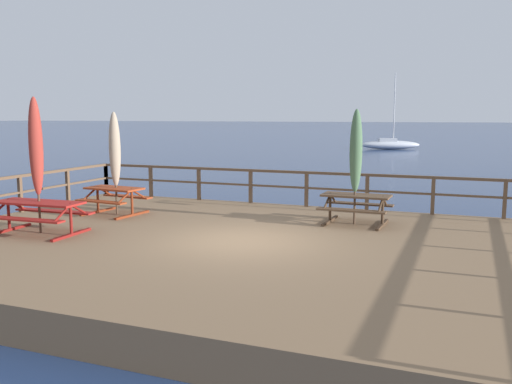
{
  "coord_description": "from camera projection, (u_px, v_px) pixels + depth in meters",
  "views": [
    {
      "loc": [
        4.65,
        -11.01,
        3.42
      ],
      "look_at": [
        0.0,
        0.77,
        1.65
      ],
      "focal_mm": 38.31,
      "sensor_mm": 36.0,
      "label": 1
    }
  ],
  "objects": [
    {
      "name": "sailboat_distant",
      "position": [
        390.0,
        144.0,
        56.35
      ],
      "size": [
        6.22,
        3.6,
        7.72
      ],
      "color": "silver",
      "rests_on": "ground"
    },
    {
      "name": "wooden_deck",
      "position": [
        243.0,
        255.0,
        12.26
      ],
      "size": [
        15.13,
        10.3,
        0.65
      ],
      "primitive_type": "cube",
      "color": "#846647",
      "rests_on": "ground"
    },
    {
      "name": "ground_plane",
      "position": [
        243.0,
        269.0,
        12.3
      ],
      "size": [
        600.0,
        600.0,
        0.0
      ],
      "primitive_type": "plane",
      "color": "navy"
    },
    {
      "name": "picnic_table_mid_right",
      "position": [
        114.0,
        195.0,
        15.42
      ],
      "size": [
        1.74,
        1.55,
        0.78
      ],
      "color": "#993819",
      "rests_on": "wooden_deck"
    },
    {
      "name": "patio_umbrella_tall_mid_left",
      "position": [
        356.0,
        152.0,
        13.81
      ],
      "size": [
        0.32,
        0.32,
        2.95
      ],
      "color": "#4C3828",
      "rests_on": "wooden_deck"
    },
    {
      "name": "railing_waterside_far",
      "position": [
        307.0,
        182.0,
        16.71
      ],
      "size": [
        14.93,
        0.1,
        1.09
      ],
      "color": "brown",
      "rests_on": "wooden_deck"
    },
    {
      "name": "patio_umbrella_tall_mid_right",
      "position": [
        36.0,
        147.0,
        12.76
      ],
      "size": [
        0.32,
        0.32,
        3.22
      ],
      "color": "#4C3828",
      "rests_on": "wooden_deck"
    },
    {
      "name": "picnic_table_back_left",
      "position": [
        356.0,
        203.0,
        14.04
      ],
      "size": [
        1.76,
        1.44,
        0.78
      ],
      "color": "brown",
      "rests_on": "wooden_deck"
    },
    {
      "name": "picnic_table_back_right",
      "position": [
        39.0,
        210.0,
        12.9
      ],
      "size": [
        2.22,
        1.51,
        0.78
      ],
      "color": "maroon",
      "rests_on": "wooden_deck"
    },
    {
      "name": "patio_umbrella_short_front",
      "position": [
        115.0,
        150.0,
        15.23
      ],
      "size": [
        0.32,
        0.32,
        2.89
      ],
      "color": "#4C3828",
      "rests_on": "wooden_deck"
    }
  ]
}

